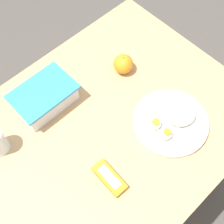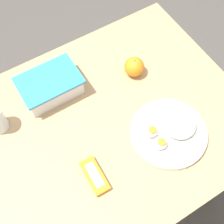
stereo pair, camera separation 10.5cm
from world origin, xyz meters
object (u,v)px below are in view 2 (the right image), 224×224
Objects in this scene: orange_fruit at (134,67)px; candy_bar at (95,176)px; rice_plate at (170,131)px; food_container at (51,87)px.

candy_bar is (-0.32, -0.27, -0.03)m from orange_fruit.
orange_fruit is at bearing 82.69° from rice_plate.
food_container is 0.44m from rice_plate.
food_container reaches higher than rice_plate.
food_container is 1.75× the size of candy_bar.
orange_fruit is 0.42m from candy_bar.
food_container is at bearing 164.42° from orange_fruit.
food_container is at bearing 126.54° from rice_plate.
orange_fruit is (0.30, -0.08, 0.00)m from food_container.
food_container is 0.36m from candy_bar.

